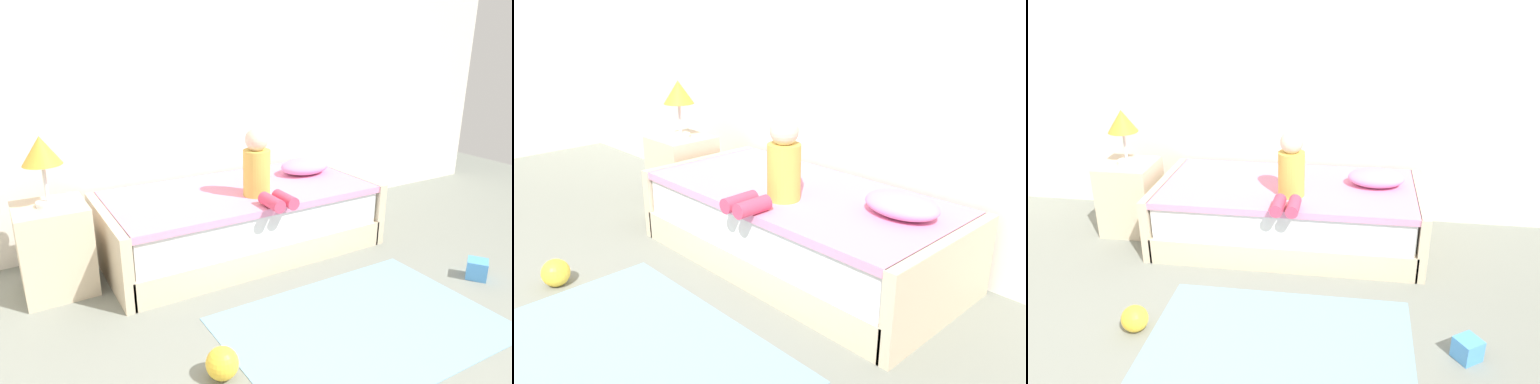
# 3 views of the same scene
# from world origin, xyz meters

# --- Properties ---
(wall_rear) EXTENTS (7.20, 0.10, 2.90)m
(wall_rear) POSITION_xyz_m (0.00, 2.60, 1.45)
(wall_rear) COLOR silver
(wall_rear) RESTS_ON ground
(bed) EXTENTS (2.11, 1.00, 0.50)m
(bed) POSITION_xyz_m (0.33, 2.00, 0.25)
(bed) COLOR beige
(bed) RESTS_ON ground
(nightstand) EXTENTS (0.44, 0.44, 0.60)m
(nightstand) POSITION_xyz_m (-1.02, 2.04, 0.30)
(nightstand) COLOR beige
(nightstand) RESTS_ON ground
(table_lamp) EXTENTS (0.24, 0.24, 0.45)m
(table_lamp) POSITION_xyz_m (-1.02, 2.04, 0.94)
(table_lamp) COLOR silver
(table_lamp) RESTS_ON nightstand
(child_figure) EXTENTS (0.20, 0.51, 0.50)m
(child_figure) POSITION_xyz_m (0.37, 1.77, 0.70)
(child_figure) COLOR gold
(child_figure) RESTS_ON bed
(pillow) EXTENTS (0.44, 0.30, 0.13)m
(pillow) POSITION_xyz_m (1.01, 2.10, 0.56)
(pillow) COLOR #EA8CC6
(pillow) RESTS_ON bed
(toy_ball) EXTENTS (0.17, 0.17, 0.17)m
(toy_ball) POSITION_xyz_m (-0.46, 0.72, 0.08)
(toy_ball) COLOR yellow
(toy_ball) RESTS_ON ground
(area_rug) EXTENTS (1.60, 1.10, 0.01)m
(area_rug) POSITION_xyz_m (0.45, 0.70, 0.00)
(area_rug) COLOR #7AA8CC
(area_rug) RESTS_ON ground
(toy_block) EXTENTS (0.19, 0.19, 0.13)m
(toy_block) POSITION_xyz_m (1.54, 0.75, 0.07)
(toy_block) COLOR #4C99E5
(toy_block) RESTS_ON ground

